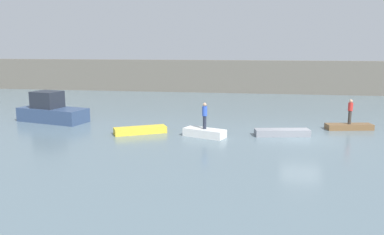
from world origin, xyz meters
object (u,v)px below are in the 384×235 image
object	(u,v)px
rowboat_grey	(282,132)
person_red_shirt	(350,110)
rowboat_yellow	(140,130)
motorboat	(52,111)
rowboat_brown	(349,127)
person_blue_shirt	(205,114)
rowboat_white	(205,133)

from	to	relation	value
rowboat_grey	person_red_shirt	size ratio (longest dim) A/B	2.03
rowboat_yellow	person_red_shirt	bearing A→B (deg)	-14.15
motorboat	rowboat_grey	xyz separation A→B (m)	(17.13, -2.13, -0.62)
rowboat_yellow	rowboat_grey	bearing A→B (deg)	-23.22
rowboat_brown	person_red_shirt	distance (m)	1.15
rowboat_yellow	rowboat_brown	bearing A→B (deg)	-14.15
rowboat_brown	person_blue_shirt	xyz separation A→B (m)	(-9.65, -3.78, 1.26)
rowboat_yellow	rowboat_brown	xyz separation A→B (m)	(13.98, 3.52, -0.03)
motorboat	person_red_shirt	size ratio (longest dim) A/B	3.29
rowboat_white	rowboat_grey	bearing A→B (deg)	33.54
rowboat_white	person_blue_shirt	distance (m)	1.19
motorboat	rowboat_white	size ratio (longest dim) A/B	2.11
rowboat_yellow	rowboat_brown	world-z (taller)	rowboat_yellow
rowboat_brown	person_red_shirt	bearing A→B (deg)	-11.13
rowboat_grey	rowboat_brown	distance (m)	5.45
rowboat_yellow	person_red_shirt	world-z (taller)	person_red_shirt
motorboat	rowboat_grey	bearing A→B (deg)	-7.08
motorboat	rowboat_brown	size ratio (longest dim) A/B	1.80
rowboat_grey	rowboat_yellow	bearing A→B (deg)	174.53
rowboat_grey	rowboat_brown	size ratio (longest dim) A/B	1.11
motorboat	rowboat_white	distance (m)	12.64
motorboat	rowboat_brown	world-z (taller)	motorboat
rowboat_yellow	rowboat_brown	distance (m)	14.41
rowboat_grey	person_blue_shirt	xyz separation A→B (m)	(-4.92, -1.08, 1.24)
rowboat_yellow	rowboat_grey	world-z (taller)	rowboat_yellow
person_red_shirt	rowboat_brown	bearing A→B (deg)	180.00
rowboat_yellow	rowboat_white	bearing A→B (deg)	-31.74
rowboat_yellow	rowboat_brown	size ratio (longest dim) A/B	1.09
rowboat_yellow	motorboat	bearing A→B (deg)	131.20
rowboat_grey	rowboat_white	bearing A→B (deg)	-178.14
rowboat_white	person_red_shirt	distance (m)	10.42
rowboat_brown	person_blue_shirt	bearing A→B (deg)	-169.72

